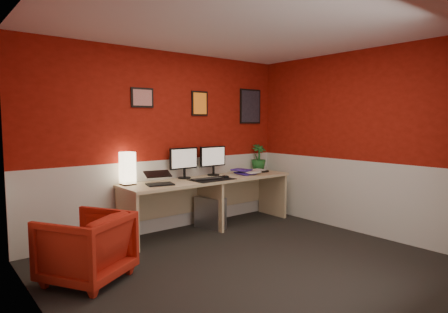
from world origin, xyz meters
TOP-DOWN VIEW (x-y plane):
  - ground at (0.00, 0.00)m, footprint 4.00×3.50m
  - ceiling at (0.00, 0.00)m, footprint 4.00×3.50m
  - wall_back at (0.00, 1.75)m, footprint 4.00×0.01m
  - wall_front at (0.00, -1.75)m, footprint 4.00×0.01m
  - wall_left at (-2.00, 0.00)m, footprint 0.01×3.50m
  - wall_right at (2.00, 0.00)m, footprint 0.01×3.50m
  - wainscot_back at (0.00, 1.75)m, footprint 4.00×0.01m
  - wainscot_front at (0.00, -1.75)m, footprint 4.00×0.01m
  - wainscot_left at (-2.00, 0.00)m, footprint 0.01×3.50m
  - wainscot_right at (2.00, 0.00)m, footprint 0.01×3.50m
  - desk at (0.51, 1.41)m, footprint 2.60×0.65m
  - shoji_lamp at (-0.65, 1.61)m, footprint 0.16×0.16m
  - laptop at (-0.33, 1.34)m, footprint 0.38×0.30m
  - monitor_left at (0.21, 1.62)m, footprint 0.45×0.06m
  - monitor_right at (0.72, 1.61)m, footprint 0.45×0.06m
  - desk_mat at (0.45, 1.29)m, footprint 0.60×0.38m
  - keyboard at (0.37, 1.30)m, footprint 0.44×0.20m
  - mouse at (0.69, 1.28)m, footprint 0.08×0.11m
  - book_bottom at (1.05, 1.40)m, footprint 0.28×0.34m
  - book_middle at (1.09, 1.37)m, footprint 0.28×0.35m
  - book_top at (1.03, 1.41)m, footprint 0.27×0.32m
  - zen_tray at (1.44, 1.45)m, footprint 0.36×0.26m
  - potted_plant at (1.66, 1.61)m, footprint 0.27×0.27m
  - pc_tower at (0.52, 1.43)m, footprint 0.31×0.49m
  - armchair at (-1.50, 0.71)m, footprint 0.98×0.99m
  - art_left at (-0.36, 1.74)m, footprint 0.32×0.02m
  - art_center at (0.56, 1.74)m, footprint 0.28×0.02m
  - art_right at (1.58, 1.74)m, footprint 0.44×0.02m

SIDE VIEW (x-z plane):
  - ground at x=0.00m, z-range -0.01..0.01m
  - pc_tower at x=0.52m, z-range 0.00..0.45m
  - armchair at x=-1.50m, z-range 0.00..0.66m
  - desk at x=0.51m, z-range 0.00..0.73m
  - wainscot_back at x=0.00m, z-range 0.00..1.00m
  - wainscot_front at x=0.00m, z-range 0.00..1.00m
  - wainscot_left at x=-2.00m, z-range 0.00..1.00m
  - wainscot_right at x=2.00m, z-range 0.00..1.00m
  - desk_mat at x=0.45m, z-range 0.73..0.74m
  - book_bottom at x=1.05m, z-range 0.73..0.76m
  - keyboard at x=0.37m, z-range 0.74..0.75m
  - zen_tray at x=1.44m, z-range 0.73..0.76m
  - mouse at x=0.69m, z-range 0.74..0.77m
  - book_middle at x=1.09m, z-range 0.76..0.78m
  - book_top at x=1.03m, z-range 0.78..0.81m
  - laptop at x=-0.33m, z-range 0.73..0.95m
  - shoji_lamp at x=-0.65m, z-range 0.73..1.13m
  - potted_plant at x=1.66m, z-range 0.73..1.16m
  - monitor_left at x=0.21m, z-range 0.73..1.31m
  - monitor_right at x=0.72m, z-range 0.73..1.31m
  - wall_back at x=0.00m, z-range 0.00..2.50m
  - wall_front at x=0.00m, z-range 0.00..2.50m
  - wall_left at x=-2.00m, z-range 0.00..2.50m
  - wall_right at x=2.00m, z-range 0.00..2.50m
  - art_right at x=1.58m, z-range 1.50..2.06m
  - art_center at x=0.56m, z-range 1.62..1.98m
  - art_left at x=-0.36m, z-range 1.72..1.98m
  - ceiling at x=0.00m, z-range 2.50..2.50m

